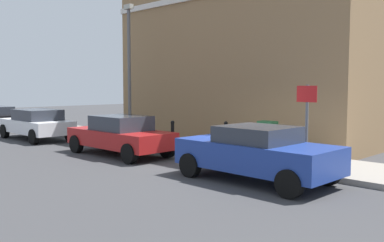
{
  "coord_description": "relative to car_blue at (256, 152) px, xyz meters",
  "views": [
    {
      "loc": [
        -9.42,
        -7.74,
        2.4
      ],
      "look_at": [
        0.98,
        2.56,
        1.2
      ],
      "focal_mm": 39.52,
      "sensor_mm": 36.0,
      "label": 1
    }
  ],
  "objects": [
    {
      "name": "utility_cabinet",
      "position": [
        2.55,
        1.43,
        -0.06
      ],
      "size": [
        0.46,
        0.61,
        1.15
      ],
      "color": "#1E4C28",
      "rests_on": "sidewalk"
    },
    {
      "name": "corner_building",
      "position": [
        7.44,
        5.26,
        3.62
      ],
      "size": [
        7.06,
        11.59,
        8.72
      ],
      "color": "olive",
      "rests_on": "ground"
    },
    {
      "name": "car_red",
      "position": [
        -0.02,
        5.79,
        -0.02
      ],
      "size": [
        1.81,
        4.26,
        1.39
      ],
      "rotation": [
        0.0,
        0.0,
        1.57
      ],
      "color": "maroon",
      "rests_on": "ground"
    },
    {
      "name": "bollard_near_cabinet",
      "position": [
        2.65,
        3.24,
        -0.03
      ],
      "size": [
        0.14,
        0.14,
        1.04
      ],
      "color": "black",
      "rests_on": "sidewalk"
    },
    {
      "name": "street_sign",
      "position": [
        1.55,
        -0.52,
        0.93
      ],
      "size": [
        0.08,
        0.6,
        2.3
      ],
      "color": "#59595B",
      "rests_on": "sidewalk"
    },
    {
      "name": "lamppost",
      "position": [
        2.41,
        8.47,
        2.57
      ],
      "size": [
        0.2,
        0.44,
        5.72
      ],
      "color": "#59595B",
      "rests_on": "sidewalk"
    },
    {
      "name": "bollard_far_kerb",
      "position": [
        1.5,
        4.75,
        -0.03
      ],
      "size": [
        0.14,
        0.14,
        1.04
      ],
      "color": "black",
      "rests_on": "sidewalk"
    },
    {
      "name": "car_blue",
      "position": [
        0.0,
        0.0,
        0.0
      ],
      "size": [
        1.95,
        4.16,
        1.4
      ],
      "rotation": [
        0.0,
        0.0,
        1.56
      ],
      "color": "navy",
      "rests_on": "ground"
    },
    {
      "name": "car_white",
      "position": [
        -0.1,
        12.1,
        -0.01
      ],
      "size": [
        1.9,
        4.25,
        1.37
      ],
      "rotation": [
        0.0,
        0.0,
        1.56
      ],
      "color": "silver",
      "rests_on": "ground"
    },
    {
      "name": "ground",
      "position": [
        0.76,
        1.46,
        -0.74
      ],
      "size": [
        80.0,
        80.0,
        0.0
      ],
      "primitive_type": "plane",
      "color": "#38383A"
    },
    {
      "name": "sidewalk",
      "position": [
        2.61,
        7.46,
        -0.66
      ],
      "size": [
        2.72,
        30.0,
        0.15
      ],
      "primitive_type": "cube",
      "color": "gray",
      "rests_on": "ground"
    }
  ]
}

